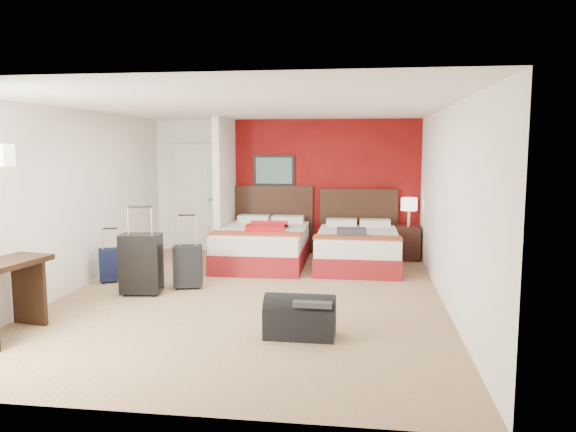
% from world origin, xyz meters
% --- Properties ---
extents(ground, '(6.50, 6.50, 0.00)m').
position_xyz_m(ground, '(0.00, 0.00, 0.00)').
color(ground, tan).
rests_on(ground, ground).
extents(room_walls, '(5.02, 6.52, 2.50)m').
position_xyz_m(room_walls, '(-1.40, 1.42, 1.26)').
color(room_walls, white).
rests_on(room_walls, ground).
extents(red_accent_panel, '(3.50, 0.04, 2.50)m').
position_xyz_m(red_accent_panel, '(0.75, 3.23, 1.25)').
color(red_accent_panel, maroon).
rests_on(red_accent_panel, ground).
extents(partition_wall, '(0.12, 1.20, 2.50)m').
position_xyz_m(partition_wall, '(-1.00, 2.61, 1.25)').
color(partition_wall, silver).
rests_on(partition_wall, ground).
extents(entry_door, '(0.82, 0.06, 2.05)m').
position_xyz_m(entry_door, '(-1.75, 3.20, 1.02)').
color(entry_door, silver).
rests_on(entry_door, ground).
extents(bed_left, '(1.46, 2.07, 0.61)m').
position_xyz_m(bed_left, '(-0.22, 2.09, 0.31)').
color(bed_left, white).
rests_on(bed_left, ground).
extents(bed_right, '(1.36, 1.93, 0.58)m').
position_xyz_m(bed_right, '(1.38, 2.11, 0.29)').
color(bed_right, white).
rests_on(bed_right, ground).
extents(red_suitcase_open, '(0.72, 0.93, 0.11)m').
position_xyz_m(red_suitcase_open, '(-0.12, 1.99, 0.67)').
color(red_suitcase_open, '#B60F18').
rests_on(red_suitcase_open, bed_left).
extents(jacket_bundle, '(0.48, 0.40, 0.11)m').
position_xyz_m(jacket_bundle, '(1.28, 1.81, 0.63)').
color(jacket_bundle, '#3C3B41').
rests_on(jacket_bundle, bed_right).
extents(nightstand, '(0.44, 0.44, 0.60)m').
position_xyz_m(nightstand, '(2.26, 2.83, 0.30)').
color(nightstand, black).
rests_on(nightstand, ground).
extents(table_lamp, '(0.37, 0.37, 0.51)m').
position_xyz_m(table_lamp, '(2.26, 2.83, 0.85)').
color(table_lamp, white).
rests_on(table_lamp, nightstand).
extents(suitcase_black, '(0.57, 0.39, 0.80)m').
position_xyz_m(suitcase_black, '(-1.50, -0.04, 0.40)').
color(suitcase_black, black).
rests_on(suitcase_black, ground).
extents(suitcase_charcoal, '(0.44, 0.32, 0.58)m').
position_xyz_m(suitcase_charcoal, '(-0.98, 0.36, 0.29)').
color(suitcase_charcoal, black).
rests_on(suitcase_charcoal, ground).
extents(suitcase_navy, '(0.40, 0.33, 0.47)m').
position_xyz_m(suitcase_navy, '(-2.21, 0.55, 0.24)').
color(suitcase_navy, black).
rests_on(suitcase_navy, ground).
extents(duffel_bag, '(0.74, 0.40, 0.37)m').
position_xyz_m(duffel_bag, '(0.82, -1.42, 0.19)').
color(duffel_bag, black).
rests_on(duffel_bag, ground).
extents(jacket_draped, '(0.41, 0.35, 0.05)m').
position_xyz_m(jacket_draped, '(0.97, -1.47, 0.40)').
color(jacket_draped, '#36353A').
rests_on(jacket_draped, duffel_bag).
extents(desk, '(0.64, 1.04, 0.81)m').
position_xyz_m(desk, '(-2.24, -1.83, 0.40)').
color(desk, black).
rests_on(desk, ground).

